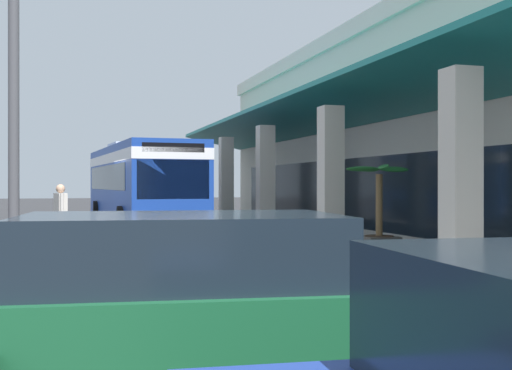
{
  "coord_description": "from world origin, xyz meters",
  "views": [
    {
      "loc": [
        22.27,
        -2.13,
        1.71
      ],
      "look_at": [
        -1.17,
        4.51,
        1.67
      ],
      "focal_mm": 46.57,
      "sensor_mm": 36.0,
      "label": 1
    }
  ],
  "objects_px": {
    "parked_sedan_green": "(199,305)",
    "pedestrian": "(60,213)",
    "transit_bus": "(140,180)",
    "lot_light_pole": "(14,45)",
    "potted_palm": "(379,232)"
  },
  "relations": [
    {
      "from": "parked_sedan_green",
      "to": "potted_palm",
      "type": "bearing_deg",
      "value": 146.28
    },
    {
      "from": "pedestrian",
      "to": "potted_palm",
      "type": "height_order",
      "value": "potted_palm"
    },
    {
      "from": "parked_sedan_green",
      "to": "pedestrian",
      "type": "relative_size",
      "value": 2.68
    },
    {
      "from": "pedestrian",
      "to": "potted_palm",
      "type": "distance_m",
      "value": 8.02
    },
    {
      "from": "parked_sedan_green",
      "to": "lot_light_pole",
      "type": "height_order",
      "value": "lot_light_pole"
    },
    {
      "from": "parked_sedan_green",
      "to": "lot_light_pole",
      "type": "relative_size",
      "value": 0.61
    },
    {
      "from": "parked_sedan_green",
      "to": "pedestrian",
      "type": "xyz_separation_m",
      "value": [
        -12.49,
        -1.2,
        0.21
      ]
    },
    {
      "from": "potted_palm",
      "to": "lot_light_pole",
      "type": "height_order",
      "value": "lot_light_pole"
    },
    {
      "from": "transit_bus",
      "to": "potted_palm",
      "type": "bearing_deg",
      "value": 21.1
    },
    {
      "from": "potted_palm",
      "to": "pedestrian",
      "type": "bearing_deg",
      "value": -115.43
    },
    {
      "from": "parked_sedan_green",
      "to": "pedestrian",
      "type": "bearing_deg",
      "value": -174.54
    },
    {
      "from": "pedestrian",
      "to": "potted_palm",
      "type": "relative_size",
      "value": 0.78
    },
    {
      "from": "transit_bus",
      "to": "lot_light_pole",
      "type": "bearing_deg",
      "value": -14.22
    },
    {
      "from": "transit_bus",
      "to": "lot_light_pole",
      "type": "relative_size",
      "value": 1.52
    },
    {
      "from": "transit_bus",
      "to": "potted_palm",
      "type": "distance_m",
      "value": 12.25
    }
  ]
}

